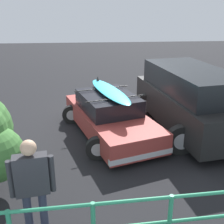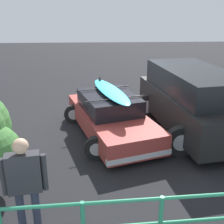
{
  "view_description": "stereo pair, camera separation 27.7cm",
  "coord_description": "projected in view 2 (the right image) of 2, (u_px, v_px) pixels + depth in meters",
  "views": [
    {
      "loc": [
        1.03,
        8.38,
        3.71
      ],
      "look_at": [
        0.38,
        1.21,
        0.95
      ],
      "focal_mm": 45.0,
      "sensor_mm": 36.0,
      "label": 1
    },
    {
      "loc": [
        0.75,
        8.4,
        3.71
      ],
      "look_at": [
        0.38,
        1.21,
        0.95
      ],
      "focal_mm": 45.0,
      "sensor_mm": 36.0,
      "label": 2
    }
  ],
  "objects": [
    {
      "name": "ground_plane",
      "position": [
        122.0,
        126.0,
        9.2
      ],
      "size": [
        44.0,
        44.0,
        0.02
      ],
      "primitive_type": "cube",
      "color": "black",
      "rests_on": "ground"
    },
    {
      "name": "sedan_car",
      "position": [
        111.0,
        116.0,
        8.44
      ],
      "size": [
        3.02,
        4.45,
        1.5
      ],
      "color": "#9E3833",
      "rests_on": "ground"
    },
    {
      "name": "person_bystander",
      "position": [
        25.0,
        180.0,
        4.44
      ],
      "size": [
        0.71,
        0.29,
        1.84
      ],
      "color": "#33384C",
      "rests_on": "ground"
    },
    {
      "name": "suv_car",
      "position": [
        192.0,
        100.0,
        8.51
      ],
      "size": [
        3.11,
        4.95,
        1.95
      ],
      "color": "black",
      "rests_on": "ground"
    }
  ]
}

